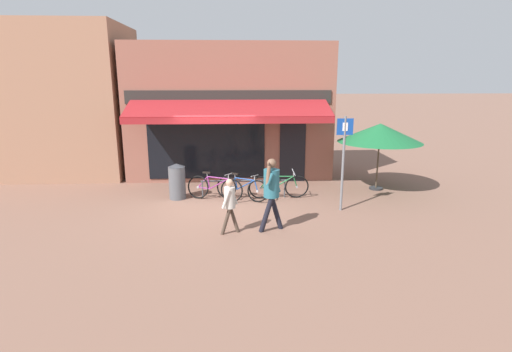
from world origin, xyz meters
name	(u,v)px	position (x,y,z in m)	size (l,w,h in m)	color
ground_plane	(215,204)	(0.00, 0.00, 0.00)	(160.00, 160.00, 0.00)	brown
shop_front	(230,111)	(0.43, 4.07, 2.40)	(7.34, 4.45, 4.80)	#8E5647
neighbour_building	(46,101)	(-6.56, 4.59, 2.76)	(6.24, 4.00, 5.52)	#9E7056
bike_rack_rail	(244,184)	(0.87, 0.61, 0.46)	(2.62, 0.04, 0.57)	#47494F
bicycle_purple	(215,188)	(-0.02, 0.46, 0.38)	(1.74, 0.81, 0.87)	black
bicycle_blue	(242,188)	(0.80, 0.44, 0.36)	(1.58, 0.88, 0.83)	black
bicycle_green	(279,186)	(1.93, 0.48, 0.39)	(1.85, 0.52, 0.90)	black
pedestrian_adult	(271,187)	(1.47, -2.09, 1.09)	(0.62, 0.62, 1.79)	black
pedestrian_child	(230,200)	(0.48, -2.23, 0.82)	(0.46, 0.41, 1.35)	#47382D
litter_bin	(177,181)	(-1.16, 0.66, 0.55)	(0.51, 0.51, 1.10)	#515459
parking_sign	(344,154)	(3.56, -0.68, 1.59)	(0.44, 0.07, 2.62)	slate
cafe_parasol	(380,133)	(5.28, 1.39, 1.88)	(2.69, 2.69, 2.18)	#4C3D2D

